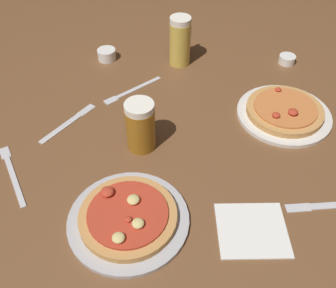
% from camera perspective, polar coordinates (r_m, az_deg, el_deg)
% --- Properties ---
extents(ground_plane, '(2.40, 2.40, 0.03)m').
position_cam_1_polar(ground_plane, '(1.07, 0.00, -1.33)').
color(ground_plane, brown).
extents(pizza_plate_near, '(0.28, 0.28, 0.05)m').
position_cam_1_polar(pizza_plate_near, '(0.90, -6.01, -10.92)').
color(pizza_plate_near, '#B2B2B7').
rests_on(pizza_plate_near, ground_plane).
extents(pizza_plate_far, '(0.28, 0.28, 0.05)m').
position_cam_1_polar(pizza_plate_far, '(1.20, 17.04, 4.63)').
color(pizza_plate_far, silver).
rests_on(pizza_plate_far, ground_plane).
extents(beer_mug_dark, '(0.08, 0.13, 0.17)m').
position_cam_1_polar(beer_mug_dark, '(1.36, 1.77, 15.22)').
color(beer_mug_dark, gold).
rests_on(beer_mug_dark, ground_plane).
extents(beer_mug_amber, '(0.08, 0.13, 0.15)m').
position_cam_1_polar(beer_mug_amber, '(1.02, -4.19, 2.87)').
color(beer_mug_amber, '#9E6619').
rests_on(beer_mug_amber, ground_plane).
extents(ramekin_sauce, '(0.07, 0.07, 0.04)m').
position_cam_1_polar(ramekin_sauce, '(1.43, -9.17, 13.11)').
color(ramekin_sauce, white).
rests_on(ramekin_sauce, ground_plane).
extents(ramekin_butter, '(0.06, 0.06, 0.03)m').
position_cam_1_polar(ramekin_butter, '(1.45, 17.41, 12.01)').
color(ramekin_butter, white).
rests_on(ramekin_butter, ground_plane).
extents(napkin_folded, '(0.17, 0.16, 0.01)m').
position_cam_1_polar(napkin_folded, '(0.91, 12.50, -12.39)').
color(napkin_folded, white).
rests_on(napkin_folded, ground_plane).
extents(fork_left, '(0.15, 0.20, 0.01)m').
position_cam_1_polar(fork_left, '(1.07, -22.34, -4.10)').
color(fork_left, silver).
rests_on(fork_left, ground_plane).
extents(knife_right, '(0.13, 0.19, 0.01)m').
position_cam_1_polar(knife_right, '(1.17, -14.71, 3.14)').
color(knife_right, silver).
rests_on(knife_right, ground_plane).
extents(fork_spare, '(0.17, 0.17, 0.01)m').
position_cam_1_polar(fork_spare, '(1.26, -5.44, 8.04)').
color(fork_spare, silver).
rests_on(fork_spare, ground_plane).
extents(knife_spare, '(0.21, 0.06, 0.01)m').
position_cam_1_polar(knife_spare, '(1.01, 22.90, -8.47)').
color(knife_spare, silver).
rests_on(knife_spare, ground_plane).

